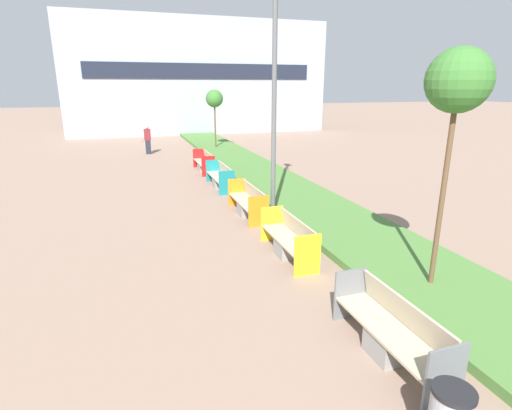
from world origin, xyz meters
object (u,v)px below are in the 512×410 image
object	(u,v)px
bench_orange_frame	(248,204)
bench_red_frame	(204,164)
sapling_tree_near	(458,84)
pedestrian_walking	(148,140)
bench_grey_frame	(391,334)
bench_yellow_frame	(289,241)
bench_teal_frame	(221,179)
sapling_tree_far	(214,99)
street_lamp_post	(275,60)

from	to	relation	value
bench_orange_frame	bench_red_frame	bearing A→B (deg)	90.00
sapling_tree_near	pedestrian_walking	size ratio (longest dim) A/B	2.70
bench_red_frame	bench_grey_frame	bearing A→B (deg)	-90.00
sapling_tree_near	bench_yellow_frame	bearing A→B (deg)	129.52
bench_yellow_frame	bench_teal_frame	size ratio (longest dim) A/B	0.92
bench_red_frame	sapling_tree_far	size ratio (longest dim) A/B	0.62
bench_teal_frame	bench_red_frame	bearing A→B (deg)	90.02
sapling_tree_near	pedestrian_walking	distance (m)	19.94
street_lamp_post	sapling_tree_far	size ratio (longest dim) A/B	2.29
bench_teal_frame	sapling_tree_far	size ratio (longest dim) A/B	0.65
sapling_tree_near	pedestrian_walking	xyz separation A→B (m)	(-4.30, 19.21, -3.16)
bench_yellow_frame	street_lamp_post	world-z (taller)	street_lamp_post
bench_grey_frame	bench_teal_frame	distance (m)	11.16
bench_teal_frame	pedestrian_walking	world-z (taller)	pedestrian_walking
bench_yellow_frame	sapling_tree_far	bearing A→B (deg)	83.17
sapling_tree_near	bench_grey_frame	bearing A→B (deg)	-144.14
pedestrian_walking	sapling_tree_near	bearing A→B (deg)	-77.39
bench_teal_frame	street_lamp_post	size ratio (longest dim) A/B	0.28
bench_grey_frame	sapling_tree_far	xyz separation A→B (m)	(2.06, 21.17, 2.81)
bench_yellow_frame	sapling_tree_far	world-z (taller)	sapling_tree_far
bench_teal_frame	sapling_tree_far	xyz separation A→B (m)	(2.06, 10.00, 2.80)
bench_teal_frame	sapling_tree_far	distance (m)	10.59
bench_yellow_frame	bench_orange_frame	world-z (taller)	same
bench_red_frame	pedestrian_walking	bearing A→B (deg)	109.94
bench_grey_frame	pedestrian_walking	bearing A→B (deg)	96.17
bench_teal_frame	bench_red_frame	size ratio (longest dim) A/B	1.04
bench_red_frame	sapling_tree_far	bearing A→B (deg)	72.79
bench_orange_frame	sapling_tree_near	bearing A→B (deg)	-70.75
bench_yellow_frame	sapling_tree_near	bearing A→B (deg)	-50.48
bench_orange_frame	bench_teal_frame	distance (m)	3.79
bench_grey_frame	pedestrian_walking	xyz separation A→B (m)	(-2.24, 20.70, 0.51)
bench_teal_frame	street_lamp_post	bearing A→B (deg)	-82.16
bench_orange_frame	bench_teal_frame	size ratio (longest dim) A/B	0.98
pedestrian_walking	bench_teal_frame	bearing A→B (deg)	-76.78
bench_teal_frame	street_lamp_post	distance (m)	6.20
street_lamp_post	sapling_tree_far	world-z (taller)	street_lamp_post
bench_red_frame	street_lamp_post	distance (m)	8.92
pedestrian_walking	sapling_tree_far	bearing A→B (deg)	6.24
bench_grey_frame	bench_teal_frame	bearing A→B (deg)	89.99
bench_red_frame	sapling_tree_far	xyz separation A→B (m)	(2.06, 6.64, 2.81)
bench_teal_frame	sapling_tree_near	world-z (taller)	sapling_tree_near
bench_red_frame	sapling_tree_near	distance (m)	13.70
bench_red_frame	pedestrian_walking	world-z (taller)	pedestrian_walking
bench_teal_frame	bench_orange_frame	bearing A→B (deg)	-90.01
street_lamp_post	sapling_tree_near	xyz separation A→B (m)	(1.45, -5.26, -0.65)
bench_grey_frame	sapling_tree_near	distance (m)	4.46
bench_orange_frame	sapling_tree_near	size ratio (longest dim) A/B	0.51
sapling_tree_near	pedestrian_walking	bearing A→B (deg)	102.61
bench_red_frame	pedestrian_walking	xyz separation A→B (m)	(-2.24, 6.17, 0.51)
bench_orange_frame	bench_yellow_frame	bearing A→B (deg)	-90.03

